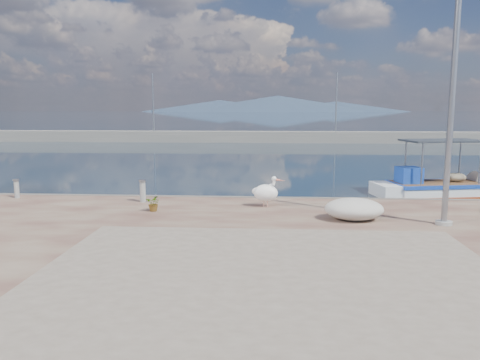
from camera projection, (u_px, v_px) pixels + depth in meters
The scene contains 11 objects.
ground at pixel (230, 253), 11.94m from camera, with size 1400.00×1400.00×0.00m, color #162635.
quay_patch at pixel (269, 276), 8.84m from camera, with size 9.00×7.00×0.01m, color gray.
breakwater at pixel (262, 137), 51.30m from camera, with size 120.00×2.20×7.50m.
mountains at pixel (274, 105), 651.42m from camera, with size 370.00×280.00×22.00m.
boat_right at pixel (439, 190), 19.81m from camera, with size 5.97×2.90×2.75m.
pelican at pixel (266, 192), 15.05m from camera, with size 1.06×0.68×1.01m.
lamp_post at pixel (451, 103), 12.32m from camera, with size 0.44×0.96×7.00m.
bollard_near at pixel (143, 190), 15.83m from camera, with size 0.25×0.25×0.77m.
bollard_far at pixel (17, 188), 16.55m from camera, with size 0.22×0.22×0.68m.
potted_plant at pixel (154, 203), 14.42m from camera, with size 0.46×0.40×0.51m, color #33722D.
net_pile_d at pixel (354, 209), 13.30m from camera, with size 1.67×1.25×0.62m, color silver.
Camera 1 is at (1.00, -11.48, 3.63)m, focal length 35.00 mm.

